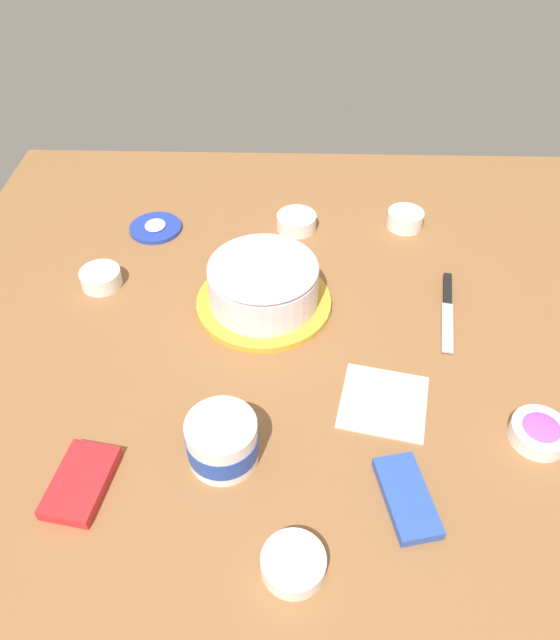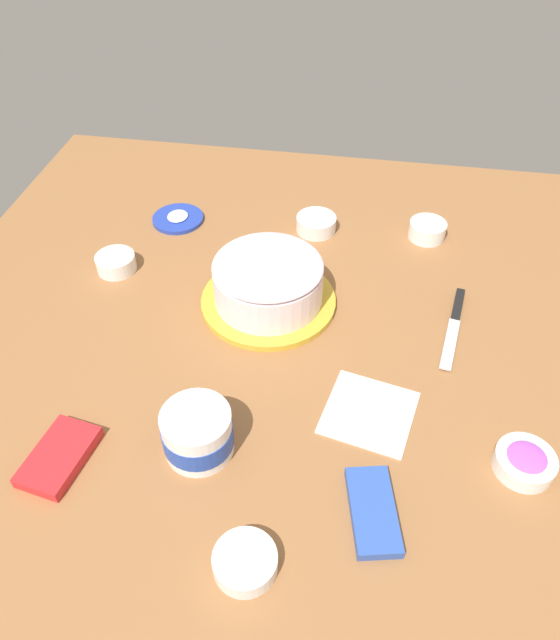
% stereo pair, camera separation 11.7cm
% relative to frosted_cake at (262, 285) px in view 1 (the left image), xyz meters
% --- Properties ---
extents(ground_plane, '(1.54, 1.54, 0.00)m').
position_rel_frosted_cake_xyz_m(ground_plane, '(-0.13, -0.06, -0.05)').
color(ground_plane, '#936038').
extents(frosted_cake, '(0.28, 0.28, 0.12)m').
position_rel_frosted_cake_xyz_m(frosted_cake, '(0.00, 0.00, 0.00)').
color(frosted_cake, gold).
rests_on(frosted_cake, ground_plane).
extents(frosting_tub, '(0.12, 0.12, 0.09)m').
position_rel_frosted_cake_xyz_m(frosting_tub, '(-0.37, 0.05, -0.01)').
color(frosting_tub, white).
rests_on(frosting_tub, ground_plane).
extents(frosting_tub_lid, '(0.12, 0.12, 0.02)m').
position_rel_frosted_cake_xyz_m(frosting_tub_lid, '(0.26, 0.27, -0.05)').
color(frosting_tub_lid, '#233DAD').
rests_on(frosting_tub_lid, ground_plane).
extents(spreading_knife, '(0.24, 0.06, 0.01)m').
position_rel_frosted_cake_xyz_m(spreading_knife, '(0.01, -0.38, -0.05)').
color(spreading_knife, silver).
rests_on(spreading_knife, ground_plane).
extents(sprinkle_bowl_pink, '(0.09, 0.09, 0.04)m').
position_rel_frosted_cake_xyz_m(sprinkle_bowl_pink, '(0.28, -0.07, -0.04)').
color(sprinkle_bowl_pink, white).
rests_on(sprinkle_bowl_pink, ground_plane).
extents(sprinkle_bowl_green, '(0.09, 0.09, 0.04)m').
position_rel_frosted_cake_xyz_m(sprinkle_bowl_green, '(0.06, 0.35, -0.04)').
color(sprinkle_bowl_green, white).
rests_on(sprinkle_bowl_green, ground_plane).
extents(sprinkle_bowl_yellow, '(0.09, 0.09, 0.04)m').
position_rel_frosted_cake_xyz_m(sprinkle_bowl_yellow, '(0.29, -0.33, -0.03)').
color(sprinkle_bowl_yellow, white).
rests_on(sprinkle_bowl_yellow, ground_plane).
extents(sprinkle_bowl_rainbow, '(0.10, 0.10, 0.04)m').
position_rel_frosted_cake_xyz_m(sprinkle_bowl_rainbow, '(-0.32, -0.48, -0.04)').
color(sprinkle_bowl_rainbow, white).
rests_on(sprinkle_bowl_rainbow, ground_plane).
extents(sprinkle_bowl_blue, '(0.09, 0.09, 0.03)m').
position_rel_frosted_cake_xyz_m(sprinkle_bowl_blue, '(-0.55, -0.07, -0.04)').
color(sprinkle_bowl_blue, white).
rests_on(sprinkle_bowl_blue, ground_plane).
extents(candy_box_lower, '(0.15, 0.10, 0.02)m').
position_rel_frosted_cake_xyz_m(candy_box_lower, '(-0.43, 0.27, -0.04)').
color(candy_box_lower, red).
rests_on(candy_box_lower, ground_plane).
extents(candy_box_upper, '(0.16, 0.10, 0.02)m').
position_rel_frosted_cake_xyz_m(candy_box_upper, '(-0.44, -0.24, -0.05)').
color(candy_box_upper, '#2D51B2').
rests_on(candy_box_upper, ground_plane).
extents(paper_napkin, '(0.18, 0.18, 0.01)m').
position_rel_frosted_cake_xyz_m(paper_napkin, '(-0.25, -0.23, -0.05)').
color(paper_napkin, white).
rests_on(paper_napkin, ground_plane).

